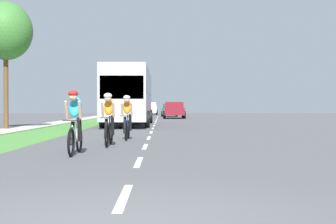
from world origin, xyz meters
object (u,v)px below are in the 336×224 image
cyclist_lead (75,122)px  bus_silver (130,94)px  cyclist_trailing (109,119)px  pickup_maroon (174,110)px  suv_white (150,108)px  cyclist_distant (127,117)px  street_tree_near (6,32)px  sedan_dark_green (169,110)px

cyclist_lead → bus_silver: bearing=89.8°
cyclist_trailing → pickup_maroon: (2.81, 32.27, 0.02)m
cyclist_lead → suv_white: size_ratio=0.37×
cyclist_distant → street_tree_near: size_ratio=0.26×
pickup_maroon → street_tree_near: (-9.25, -22.40, 4.22)m
cyclist_distant → street_tree_near: (-6.80, 7.30, 4.23)m
bus_silver → pickup_maroon: (3.29, 16.77, -1.15)m
cyclist_lead → pickup_maroon: pickup_maroon is taller
bus_silver → pickup_maroon: 17.13m
street_tree_near → cyclist_lead: bearing=-64.4°
pickup_maroon → suv_white: 20.94m
pickup_maroon → sedan_dark_green: bearing=92.0°
sedan_dark_green → pickup_maroon: bearing=-88.0°
sedan_dark_green → street_tree_near: size_ratio=0.65×
cyclist_lead → pickup_maroon: bearing=84.5°
cyclist_trailing → suv_white: size_ratio=0.37×
cyclist_distant → sedan_dark_green: size_ratio=0.40×
suv_white → street_tree_near: bearing=-98.3°
bus_silver → cyclist_trailing: bearing=-88.2°
cyclist_lead → sedan_dark_green: size_ratio=0.40×
sedan_dark_green → suv_white: bearing=103.0°
cyclist_lead → sedan_dark_green: cyclist_lead is taller
cyclist_distant → sedan_dark_green: (2.13, 39.09, -0.04)m
cyclist_trailing → suv_white: bearing=90.1°
sedan_dark_green → cyclist_trailing: bearing=-93.4°
cyclist_trailing → bus_silver: bearing=91.8°
bus_silver → suv_white: bearing=89.5°
street_tree_near → pickup_maroon: bearing=67.6°
cyclist_lead → cyclist_distant: same height
cyclist_lead → cyclist_trailing: bearing=77.3°
cyclist_distant → bus_silver: (-0.84, 12.93, 1.17)m
sedan_dark_green → street_tree_near: 33.29m
bus_silver → pickup_maroon: bus_silver is taller
cyclist_distant → sedan_dark_green: 39.15m
suv_white → street_tree_near: (-6.31, -43.13, 4.10)m
cyclist_trailing → sedan_dark_green: bearing=86.6°
bus_silver → pickup_maroon: size_ratio=2.27×
cyclist_distant → suv_white: bearing=90.6°
pickup_maroon → street_tree_near: bearing=-112.4°
sedan_dark_green → street_tree_near: street_tree_near is taller
cyclist_distant → bus_silver: size_ratio=0.15×
bus_silver → suv_white: size_ratio=2.47×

